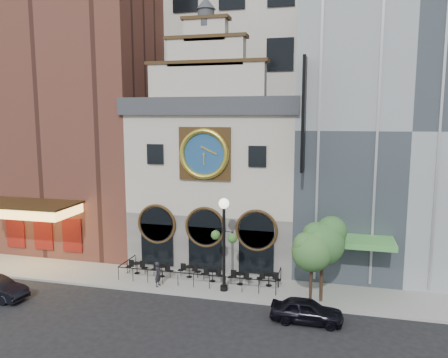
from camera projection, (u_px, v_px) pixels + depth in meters
ground at (188, 297)px, 26.95m from camera, size 120.00×120.00×0.00m
sidewalk at (200, 281)px, 29.33m from camera, size 44.00×5.00×0.15m
clock_building at (219, 174)px, 33.50m from camera, size 12.60×8.78×18.65m
theater_building at (81, 98)px, 37.84m from camera, size 14.00×15.60×25.00m
retail_building at (398, 129)px, 31.96m from camera, size 14.00×14.40×20.00m
office_tower at (250, 25)px, 43.29m from camera, size 20.00×16.00×40.00m
cafe_railing at (200, 274)px, 29.26m from camera, size 10.60×2.60×0.90m
bistro_0 at (137, 267)px, 30.50m from camera, size 1.58×0.68×0.90m
bistro_1 at (162, 270)px, 29.88m from camera, size 1.58×0.68×0.90m
bistro_2 at (189, 271)px, 29.78m from camera, size 1.58×0.68×0.90m
bistro_3 at (212, 275)px, 29.02m from camera, size 1.58×0.68×0.90m
bistro_4 at (240, 278)px, 28.49m from camera, size 1.58×0.68×0.90m
bistro_5 at (269, 279)px, 28.28m from camera, size 1.58×0.68×0.90m
car_right at (307, 311)px, 23.54m from camera, size 3.90×1.59×1.33m
pedestrian at (158, 274)px, 28.15m from camera, size 0.43×0.62×1.63m
lamppost at (224, 234)px, 27.06m from camera, size 1.80×1.10×5.93m
tree_left at (313, 248)px, 25.06m from camera, size 2.40×2.31×4.61m
tree_right at (324, 240)px, 25.50m from camera, size 2.66×2.56×5.13m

